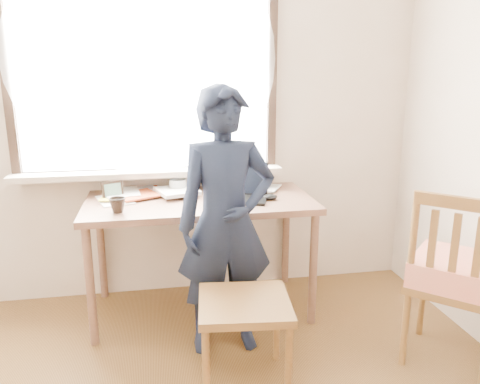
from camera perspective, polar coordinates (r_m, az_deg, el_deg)
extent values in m
cube|color=beige|center=(3.36, -7.77, 8.98)|extent=(3.50, 0.02, 2.60)
cube|color=white|center=(3.33, -11.47, 13.94)|extent=(1.70, 0.01, 1.30)
cube|color=black|center=(3.39, -10.90, 2.38)|extent=(1.82, 0.06, 0.06)
cube|color=black|center=(3.44, -26.66, 12.74)|extent=(0.06, 0.06, 1.30)
cube|color=black|center=(3.42, 3.89, 14.20)|extent=(0.06, 0.06, 1.30)
cube|color=beige|center=(3.32, -10.92, 2.30)|extent=(1.85, 0.20, 0.04)
cube|color=white|center=(3.26, -11.58, 15.69)|extent=(1.95, 0.02, 1.65)
cube|color=brown|center=(3.10, -4.91, -1.25)|extent=(1.49, 0.74, 0.04)
cylinder|color=brown|center=(2.96, -17.77, -10.98)|extent=(0.05, 0.05, 0.75)
cylinder|color=brown|center=(3.54, -16.55, -6.59)|extent=(0.05, 0.05, 0.75)
cylinder|color=brown|center=(3.09, 8.91, -9.34)|extent=(0.05, 0.05, 0.75)
cylinder|color=brown|center=(3.65, 5.62, -5.41)|extent=(0.05, 0.05, 0.75)
cube|color=black|center=(3.05, 0.07, -0.88)|extent=(0.39, 0.33, 0.02)
cube|color=black|center=(3.14, 0.36, 1.63)|extent=(0.34, 0.17, 0.22)
cube|color=black|center=(3.14, 0.36, 1.63)|extent=(0.30, 0.14, 0.18)
cube|color=black|center=(3.04, 0.05, -0.87)|extent=(0.33, 0.22, 0.00)
imported|color=white|center=(3.27, -7.57, 0.71)|extent=(0.14, 0.14, 0.09)
imported|color=black|center=(2.88, -14.71, -1.57)|extent=(0.10, 0.10, 0.09)
ellipsoid|color=black|center=(3.07, 3.68, -0.61)|extent=(0.10, 0.07, 0.04)
cube|color=white|center=(3.16, -15.02, -0.95)|extent=(0.26, 0.28, 0.01)
cube|color=#3550AE|center=(3.29, -11.76, 0.00)|extent=(0.33, 0.32, 0.02)
cube|color=white|center=(3.17, -7.24, -0.34)|extent=(0.26, 0.29, 0.01)
cube|color=#3550AE|center=(3.20, -8.94, -0.05)|extent=(0.30, 0.34, 0.02)
cube|color=white|center=(3.16, -13.85, -0.53)|extent=(0.25, 0.30, 0.01)
cube|color=#AA421F|center=(3.28, -6.30, 0.43)|extent=(0.33, 0.29, 0.01)
cube|color=white|center=(3.17, -8.26, -0.04)|extent=(0.20, 0.26, 0.02)
imported|color=white|center=(3.28, -13.01, -0.14)|extent=(0.25, 0.29, 0.02)
imported|color=white|center=(3.37, 1.88, 0.57)|extent=(0.26, 0.28, 0.02)
cube|color=black|center=(3.18, -15.28, 0.09)|extent=(0.13, 0.07, 0.11)
cube|color=#416F31|center=(3.18, -15.28, 0.09)|extent=(0.10, 0.05, 0.08)
cube|color=brown|center=(2.47, 0.54, -13.51)|extent=(0.51, 0.49, 0.04)
cylinder|color=brown|center=(2.42, -4.16, -20.75)|extent=(0.04, 0.04, 0.43)
cylinder|color=brown|center=(2.75, -4.18, -16.16)|extent=(0.04, 0.04, 0.43)
cylinder|color=brown|center=(2.45, 5.93, -20.30)|extent=(0.04, 0.04, 0.43)
cylinder|color=brown|center=(2.77, 4.51, -15.84)|extent=(0.04, 0.04, 0.43)
cube|color=brown|center=(2.90, 24.81, -10.35)|extent=(0.65, 0.65, 0.04)
cylinder|color=brown|center=(3.21, 21.32, -12.36)|extent=(0.04, 0.04, 0.44)
cylinder|color=brown|center=(2.87, 19.44, -15.48)|extent=(0.04, 0.04, 0.44)
cylinder|color=brown|center=(2.65, 20.34, -5.52)|extent=(0.04, 0.04, 0.54)
cube|color=brown|center=(2.54, 25.25, -1.23)|extent=(0.33, 0.33, 0.06)
cube|color=brown|center=(2.61, 26.94, -7.25)|extent=(0.04, 0.04, 0.43)
cube|color=brown|center=(2.62, 24.62, -6.89)|extent=(0.04, 0.04, 0.43)
cube|color=brown|center=(2.64, 22.32, -6.51)|extent=(0.04, 0.04, 0.43)
cube|color=red|center=(2.87, 25.01, -8.69)|extent=(0.64, 0.64, 0.14)
imported|color=black|center=(2.68, -1.75, -3.78)|extent=(0.59, 0.40, 1.55)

